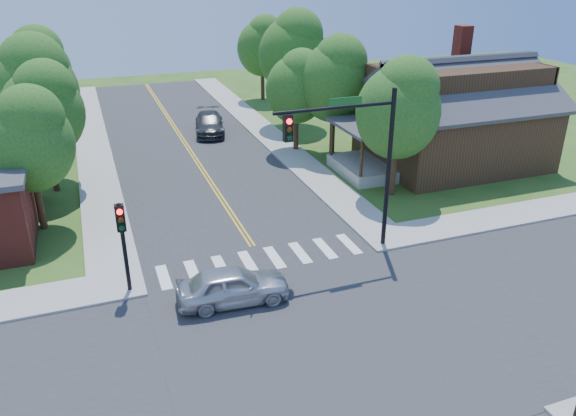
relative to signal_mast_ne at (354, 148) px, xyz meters
name	(u,v)px	position (x,y,z in m)	size (l,w,h in m)	color
ground	(317,346)	(-3.91, -5.59, -4.85)	(100.00, 100.00, 0.00)	#2C591B
road_ns	(317,345)	(-3.91, -5.59, -4.83)	(10.00, 90.00, 0.04)	#2D2D30
road_ew	(317,345)	(-3.91, -5.59, -4.83)	(90.00, 10.00, 0.04)	#2D2D30
intersection_patch	(317,346)	(-3.91, -5.59, -4.85)	(10.20, 10.20, 0.06)	#2D2D30
sidewalk_ne	(443,152)	(11.90, 10.23, -4.78)	(40.00, 40.00, 0.14)	#9E9B93
crosswalk_north	(261,260)	(-3.91, 0.61, -4.80)	(8.85, 2.00, 0.01)	white
centerline	(317,345)	(-3.91, -5.59, -4.80)	(0.30, 90.00, 0.01)	yellow
signal_mast_ne	(354,148)	(0.00, 0.00, 0.00)	(5.30, 0.42, 7.20)	black
signal_pole_nw	(122,232)	(-9.51, -0.01, -2.19)	(0.34, 0.42, 3.80)	black
house_ne	(454,111)	(11.19, 8.65, -1.52)	(13.05, 8.80, 7.11)	#362013
tree_e_a	(400,106)	(5.15, 5.08, 0.11)	(4.46, 4.24, 7.58)	#382314
tree_e_b	(336,77)	(4.93, 12.61, 0.24)	(4.57, 4.34, 7.77)	#382314
tree_e_c	(294,50)	(4.96, 20.06, 0.86)	(5.13, 4.87, 8.71)	#382314
tree_e_d	(263,44)	(5.38, 28.91, 0.05)	(4.40, 4.18, 7.49)	#382314
tree_w_a	(28,137)	(-12.75, 7.24, -0.27)	(4.11, 3.91, 6.99)	#382314
tree_w_b	(33,86)	(-12.67, 13.91, 0.69)	(4.97, 4.73, 8.46)	#382314
tree_w_c	(36,66)	(-12.86, 22.77, 0.34)	(4.66, 4.43, 7.92)	#382314
tree_w_d	(38,58)	(-13.15, 31.30, -0.45)	(3.96, 3.76, 6.73)	#382314
tree_house	(298,85)	(2.93, 14.06, -0.41)	(3.99, 3.79, 6.78)	#382314
tree_bldg	(43,107)	(-12.20, 12.12, -0.06)	(4.30, 4.09, 7.31)	#382314
car_silver	(233,286)	(-5.89, -2.09, -4.13)	(4.34, 2.00, 1.44)	silver
car_dgrey	(210,124)	(-1.71, 20.01, -4.12)	(2.96, 5.32, 1.46)	#303235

